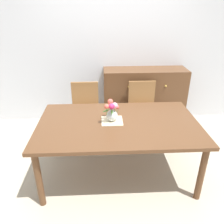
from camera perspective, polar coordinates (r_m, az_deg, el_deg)
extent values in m
plane|color=#B7AD99|center=(3.03, 1.46, -14.86)|extent=(12.00, 12.00, 0.00)
cube|color=silver|center=(3.94, -0.09, 17.42)|extent=(7.00, 0.10, 2.80)
cube|color=brown|center=(2.63, 1.63, -3.04)|extent=(1.88, 1.13, 0.04)
cylinder|color=brown|center=(2.53, -18.20, -16.05)|extent=(0.07, 0.07, 0.69)
cylinder|color=brown|center=(2.65, 21.87, -14.42)|extent=(0.07, 0.07, 0.69)
cylinder|color=brown|center=(3.29, -14.25, -4.79)|extent=(0.07, 0.07, 0.69)
cylinder|color=brown|center=(3.39, 15.58, -4.01)|extent=(0.07, 0.07, 0.69)
cube|color=olive|center=(3.48, -6.87, -0.26)|extent=(0.42, 0.42, 0.04)
cylinder|color=olive|center=(3.42, -3.82, -5.10)|extent=(0.04, 0.04, 0.44)
cylinder|color=olive|center=(3.45, -9.83, -5.19)|extent=(0.04, 0.04, 0.44)
cylinder|color=olive|center=(3.74, -3.77, -2.26)|extent=(0.04, 0.04, 0.44)
cylinder|color=olive|center=(3.76, -9.26, -2.37)|extent=(0.04, 0.04, 0.44)
cube|color=olive|center=(3.56, -6.89, 4.39)|extent=(0.42, 0.04, 0.42)
cube|color=olive|center=(3.53, 7.87, 0.06)|extent=(0.42, 0.42, 0.04)
cylinder|color=olive|center=(3.52, 11.03, -4.64)|extent=(0.04, 0.04, 0.44)
cylinder|color=olive|center=(3.45, 5.20, -4.86)|extent=(0.04, 0.04, 0.44)
cylinder|color=olive|center=(3.83, 9.84, -1.91)|extent=(0.04, 0.04, 0.44)
cylinder|color=olive|center=(3.76, 4.48, -2.07)|extent=(0.04, 0.04, 0.44)
cube|color=olive|center=(3.61, 7.55, 4.65)|extent=(0.42, 0.04, 0.42)
cube|color=brown|center=(3.98, 8.10, 3.80)|extent=(1.40, 0.44, 1.00)
sphere|color=#B7933D|center=(3.62, 4.34, 6.45)|extent=(0.04, 0.04, 0.04)
sphere|color=#B7933D|center=(3.74, 13.56, 6.45)|extent=(0.04, 0.04, 0.04)
sphere|color=#B7933D|center=(3.77, 4.14, 0.71)|extent=(0.04, 0.04, 0.04)
sphere|color=#B7933D|center=(3.89, 12.96, 0.89)|extent=(0.04, 0.04, 0.04)
cube|color=beige|center=(2.64, 0.00, -2.27)|extent=(0.25, 0.25, 0.01)
sphere|color=silver|center=(2.61, 0.00, -0.90)|extent=(0.13, 0.13, 0.13)
sphere|color=white|center=(2.60, -0.12, 1.04)|extent=(0.06, 0.06, 0.06)
cylinder|color=#478438|center=(2.61, -0.12, 0.67)|extent=(0.01, 0.01, 0.04)
sphere|color=#EA9EBC|center=(2.53, 0.70, 1.65)|extent=(0.07, 0.07, 0.07)
cylinder|color=#478438|center=(2.55, 0.69, 0.73)|extent=(0.01, 0.01, 0.09)
sphere|color=#E55B4C|center=(2.48, -1.36, 1.39)|extent=(0.06, 0.06, 0.06)
cylinder|color=#478438|center=(2.50, -1.34, 0.32)|extent=(0.01, 0.01, 0.10)
sphere|color=#E55B4C|center=(2.56, 1.34, 1.25)|extent=(0.05, 0.05, 0.05)
cylinder|color=#478438|center=(2.57, 1.33, 0.62)|extent=(0.01, 0.01, 0.06)
sphere|color=#EA9EBC|center=(2.58, -1.12, 1.34)|extent=(0.05, 0.05, 0.05)
cylinder|color=#478438|center=(2.59, -1.12, 0.76)|extent=(0.01, 0.01, 0.06)
sphere|color=#E55B4C|center=(2.62, -0.44, 2.67)|extent=(0.07, 0.07, 0.07)
cylinder|color=#478438|center=(2.64, -0.43, 1.69)|extent=(0.01, 0.01, 0.10)
sphere|color=#D12D66|center=(2.48, -0.11, 1.44)|extent=(0.07, 0.07, 0.07)
cylinder|color=#478438|center=(2.50, -0.11, 0.37)|extent=(0.01, 0.01, 0.10)
ellipsoid|color=#478438|center=(2.55, -1.64, 0.26)|extent=(0.07, 0.05, 0.02)
ellipsoid|color=#478438|center=(2.54, -0.01, 0.03)|extent=(0.03, 0.07, 0.03)
ellipsoid|color=#478438|center=(2.55, -0.97, 0.71)|extent=(0.07, 0.05, 0.01)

